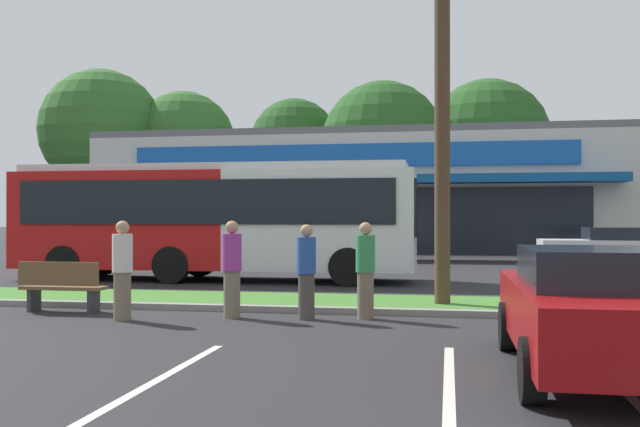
% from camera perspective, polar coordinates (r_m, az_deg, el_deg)
% --- Properties ---
extents(grass_median, '(56.00, 2.20, 0.12)m').
position_cam_1_polar(grass_median, '(14.58, -0.86, -7.07)').
color(grass_median, '#427A2D').
rests_on(grass_median, ground_plane).
extents(curb_lip, '(56.00, 0.24, 0.12)m').
position_cam_1_polar(curb_lip, '(13.39, -1.88, -7.67)').
color(curb_lip, gray).
rests_on(curb_lip, ground_plane).
extents(parking_stripe_1, '(0.12, 4.80, 0.01)m').
position_cam_1_polar(parking_stripe_1, '(7.89, -13.75, -13.27)').
color(parking_stripe_1, silver).
rests_on(parking_stripe_1, ground_plane).
extents(parking_stripe_2, '(0.12, 4.80, 0.01)m').
position_cam_1_polar(parking_stripe_2, '(7.67, 10.28, -13.66)').
color(parking_stripe_2, silver).
rests_on(parking_stripe_2, ground_plane).
extents(storefront_building, '(23.88, 13.83, 5.71)m').
position_cam_1_polar(storefront_building, '(36.71, 3.53, 1.38)').
color(storefront_building, beige).
rests_on(storefront_building, ground_plane).
extents(tree_far_left, '(8.01, 8.01, 11.50)m').
position_cam_1_polar(tree_far_left, '(49.31, -17.06, 6.36)').
color(tree_far_left, '#473323').
rests_on(tree_far_left, ground_plane).
extents(tree_left, '(6.82, 6.82, 10.21)m').
position_cam_1_polar(tree_left, '(48.80, -10.82, 5.59)').
color(tree_left, '#473323').
rests_on(tree_left, ground_plane).
extents(tree_mid_left, '(5.79, 5.79, 9.58)m').
position_cam_1_polar(tree_mid_left, '(47.05, -2.06, 5.65)').
color(tree_mid_left, '#473323').
rests_on(tree_mid_left, ground_plane).
extents(tree_mid, '(7.45, 7.45, 10.03)m').
position_cam_1_polar(tree_mid, '(43.54, 5.06, 5.65)').
color(tree_mid, '#473323').
rests_on(tree_mid, ground_plane).
extents(tree_mid_right, '(7.64, 7.64, 10.28)m').
position_cam_1_polar(tree_mid_right, '(45.26, 13.24, 5.63)').
color(tree_mid_right, '#473323').
rests_on(tree_mid_right, ground_plane).
extents(utility_pole, '(3.14, 2.37, 11.04)m').
position_cam_1_polar(utility_pole, '(14.49, 9.20, 16.12)').
color(utility_pole, '#4C3826').
rests_on(utility_pole, ground_plane).
extents(city_bus, '(11.34, 2.81, 3.25)m').
position_cam_1_polar(city_bus, '(20.36, -8.37, -0.34)').
color(city_bus, '#B71414').
rests_on(city_bus, ground_plane).
extents(bus_stop_bench, '(1.60, 0.45, 0.95)m').
position_cam_1_polar(bus_stop_bench, '(14.24, -19.94, -5.42)').
color(bus_stop_bench, brown).
rests_on(bus_stop_bench, ground_plane).
extents(car_0, '(4.63, 2.00, 1.44)m').
position_cam_1_polar(car_0, '(26.19, 22.27, -2.52)').
color(car_0, silver).
rests_on(car_0, ground_plane).
extents(car_3, '(4.24, 1.99, 1.54)m').
position_cam_1_polar(car_3, '(26.40, -4.46, -2.45)').
color(car_3, slate).
rests_on(car_3, ground_plane).
extents(car_4, '(1.86, 4.49, 1.44)m').
position_cam_1_polar(car_4, '(8.59, 21.04, -7.13)').
color(car_4, maroon).
rests_on(car_4, ground_plane).
extents(car_5, '(4.64, 1.89, 1.55)m').
position_cam_1_polar(car_5, '(29.13, -18.14, -2.24)').
color(car_5, slate).
rests_on(car_5, ground_plane).
extents(pedestrian_near_bench, '(0.35, 0.35, 1.71)m').
position_cam_1_polar(pedestrian_near_bench, '(12.72, -7.05, -4.43)').
color(pedestrian_near_bench, '#726651').
rests_on(pedestrian_near_bench, ground_plane).
extents(pedestrian_by_pole, '(0.34, 0.34, 1.69)m').
position_cam_1_polar(pedestrian_by_pole, '(12.54, 3.65, -4.55)').
color(pedestrian_by_pole, '#726651').
rests_on(pedestrian_by_pole, ground_plane).
extents(pedestrian_mid, '(0.35, 0.35, 1.72)m').
position_cam_1_polar(pedestrian_mid, '(12.78, -15.50, -4.39)').
color(pedestrian_mid, '#726651').
rests_on(pedestrian_mid, ground_plane).
extents(pedestrian_far, '(0.33, 0.33, 1.65)m').
position_cam_1_polar(pedestrian_far, '(12.44, -1.09, -4.67)').
color(pedestrian_far, '#47423D').
rests_on(pedestrian_far, ground_plane).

